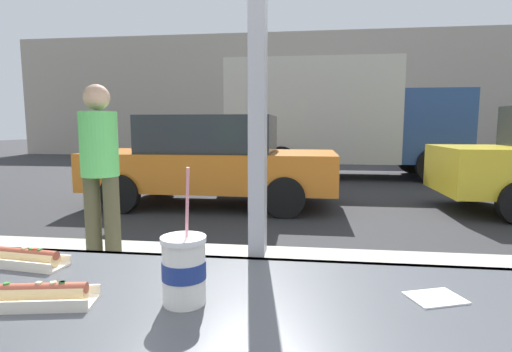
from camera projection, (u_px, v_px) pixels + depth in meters
ground_plane at (300, 188)px, 9.19m from camera, size 60.00×60.00×0.00m
sidewalk_strip at (284, 314)px, 2.88m from camera, size 16.00×2.80×0.14m
building_facade_far at (305, 96)px, 18.85m from camera, size 28.00×1.20×5.66m
soda_cup_right at (184, 269)px, 0.90m from camera, size 0.10×0.10×0.31m
hotdog_tray_near at (38, 295)px, 0.90m from camera, size 0.26×0.13×0.05m
hotdog_tray_far at (27, 258)px, 1.15m from camera, size 0.24×0.11×0.05m
napkin_wrapper at (435, 298)px, 0.93m from camera, size 0.14×0.13×0.00m
parked_car_orange at (212, 160)px, 7.16m from camera, size 4.33×1.97×1.60m
box_truck at (336, 116)px, 11.11m from camera, size 6.28×2.44×3.17m
pedestrian at (100, 166)px, 3.48m from camera, size 0.32×0.32×1.63m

